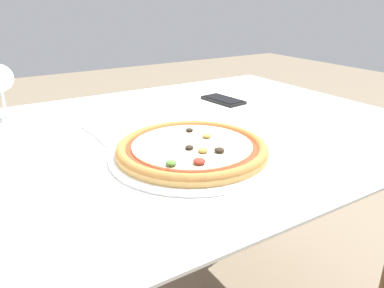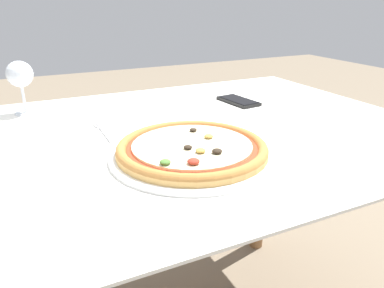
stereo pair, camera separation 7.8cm
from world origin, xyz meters
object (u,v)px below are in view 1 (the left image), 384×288
at_px(cell_phone, 223,100).
at_px(wine_glass_far_left, 0,80).
at_px(pizza_plate, 192,150).
at_px(fork, 96,134).
at_px(dining_table, 191,163).

bearing_deg(cell_phone, wine_glass_far_left, 164.91).
relative_size(pizza_plate, cell_phone, 2.30).
xyz_separation_m(pizza_plate, fork, (-0.13, 0.24, -0.01)).
height_order(dining_table, cell_phone, cell_phone).
distance_m(dining_table, cell_phone, 0.30).
bearing_deg(pizza_plate, wine_glass_far_left, 120.72).
relative_size(dining_table, cell_phone, 7.79).
bearing_deg(fork, pizza_plate, -61.85).
bearing_deg(dining_table, pizza_plate, -120.82).
bearing_deg(dining_table, wine_glass_far_left, 139.86).
relative_size(dining_table, wine_glass_far_left, 7.77).
distance_m(fork, cell_phone, 0.46).
bearing_deg(fork, dining_table, -18.23).
relative_size(fork, wine_glass_far_left, 1.11).
height_order(fork, wine_glass_far_left, wine_glass_far_left).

